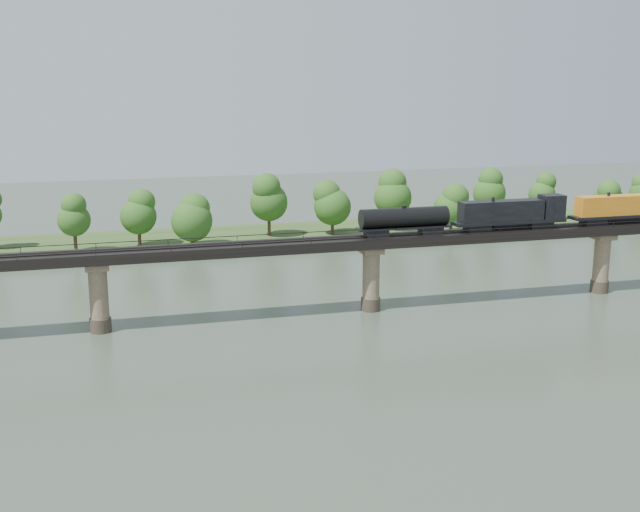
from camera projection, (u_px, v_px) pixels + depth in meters
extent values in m
plane|color=#344032|center=(452.00, 381.00, 94.67)|extent=(400.00, 400.00, 0.00)
cube|color=#2B451B|center=(290.00, 236.00, 174.49)|extent=(300.00, 24.00, 1.60)
cylinder|color=#473A2D|center=(101.00, 325.00, 112.52)|extent=(3.00, 3.00, 2.00)
cylinder|color=#8C765C|center=(99.00, 294.00, 111.52)|extent=(2.60, 2.60, 9.00)
cube|color=#8C765C|center=(97.00, 266.00, 110.63)|extent=(3.20, 3.20, 1.00)
cylinder|color=#473A2D|center=(371.00, 304.00, 122.68)|extent=(3.00, 3.00, 2.00)
cylinder|color=#8C765C|center=(371.00, 275.00, 121.68)|extent=(2.60, 2.60, 9.00)
cube|color=#8C765C|center=(371.00, 250.00, 120.79)|extent=(3.20, 3.20, 1.00)
cylinder|color=#473A2D|center=(599.00, 286.00, 132.84)|extent=(3.00, 3.00, 2.00)
cylinder|color=#8C765C|center=(601.00, 260.00, 131.84)|extent=(2.60, 2.60, 9.00)
cube|color=#8C765C|center=(603.00, 236.00, 130.95)|extent=(3.20, 3.20, 1.00)
cube|color=black|center=(372.00, 242.00, 120.51)|extent=(220.00, 5.00, 1.50)
cube|color=black|center=(373.00, 237.00, 119.62)|extent=(220.00, 0.12, 0.16)
cube|color=black|center=(370.00, 235.00, 121.03)|extent=(220.00, 0.12, 0.16)
cube|color=black|center=(377.00, 235.00, 117.93)|extent=(220.00, 0.10, 0.10)
cube|color=black|center=(367.00, 229.00, 122.45)|extent=(220.00, 0.10, 0.10)
cube|color=black|center=(377.00, 237.00, 118.01)|extent=(0.08, 0.08, 0.70)
cube|color=black|center=(367.00, 231.00, 122.52)|extent=(0.08, 0.08, 0.70)
cylinder|color=#382619|center=(76.00, 244.00, 154.46)|extent=(0.70, 0.70, 3.51)
sphere|color=#214D16|center=(74.00, 220.00, 153.42)|extent=(6.31, 6.31, 6.31)
sphere|color=#214D16|center=(73.00, 205.00, 152.77)|extent=(4.73, 4.73, 4.73)
cylinder|color=#382619|center=(140.00, 238.00, 159.95)|extent=(0.70, 0.70, 3.34)
sphere|color=#214D16|center=(138.00, 216.00, 158.96)|extent=(7.18, 7.18, 7.18)
sphere|color=#214D16|center=(138.00, 203.00, 158.34)|extent=(5.39, 5.39, 5.39)
cylinder|color=#382619|center=(193.00, 240.00, 160.08)|extent=(0.70, 0.70, 2.83)
sphere|color=#214D16|center=(192.00, 221.00, 159.24)|extent=(8.26, 8.26, 8.26)
sphere|color=#214D16|center=(191.00, 209.00, 158.71)|extent=(6.19, 6.19, 6.19)
cylinder|color=#382619|center=(269.00, 227.00, 170.40)|extent=(0.70, 0.70, 3.96)
sphere|color=#214D16|center=(269.00, 202.00, 169.23)|extent=(8.07, 8.07, 8.07)
sphere|color=#214D16|center=(269.00, 187.00, 168.49)|extent=(6.05, 6.05, 6.05)
cylinder|color=#382619|center=(332.00, 227.00, 172.48)|extent=(0.70, 0.70, 3.27)
sphere|color=#214D16|center=(332.00, 207.00, 171.51)|extent=(8.03, 8.03, 8.03)
sphere|color=#214D16|center=(332.00, 194.00, 170.91)|extent=(6.02, 6.02, 6.02)
cylinder|color=#382619|center=(392.00, 221.00, 177.10)|extent=(0.70, 0.70, 3.92)
sphere|color=#214D16|center=(393.00, 198.00, 175.94)|extent=(8.29, 8.29, 8.29)
sphere|color=#214D16|center=(393.00, 183.00, 175.21)|extent=(6.21, 6.21, 6.21)
cylinder|color=#382619|center=(451.00, 226.00, 173.43)|extent=(0.70, 0.70, 3.02)
sphere|color=#214D16|center=(452.00, 208.00, 172.53)|extent=(7.74, 7.74, 7.74)
sphere|color=#214D16|center=(452.00, 196.00, 171.97)|extent=(5.80, 5.80, 5.80)
cylinder|color=#382619|center=(488.00, 215.00, 184.87)|extent=(0.70, 0.70, 3.80)
sphere|color=#214D16|center=(489.00, 193.00, 183.74)|extent=(7.47, 7.47, 7.47)
sphere|color=#214D16|center=(490.00, 180.00, 183.03)|extent=(5.60, 5.60, 5.60)
cylinder|color=#382619|center=(541.00, 213.00, 188.60)|extent=(0.70, 0.70, 3.38)
sphere|color=#214D16|center=(542.00, 194.00, 187.60)|extent=(6.23, 6.23, 6.23)
sphere|color=#214D16|center=(543.00, 182.00, 186.97)|extent=(4.67, 4.67, 4.67)
cylinder|color=#382619|center=(607.00, 216.00, 186.67)|extent=(0.70, 0.70, 2.77)
sphere|color=#214D16|center=(608.00, 200.00, 185.84)|extent=(7.04, 7.04, 7.04)
sphere|color=#214D16|center=(609.00, 190.00, 185.33)|extent=(5.28, 5.28, 5.28)
cube|color=black|center=(593.00, 221.00, 129.86)|extent=(3.92, 2.35, 1.08)
cube|color=black|center=(623.00, 216.00, 131.07)|extent=(18.61, 2.94, 0.49)
cube|color=orange|center=(616.00, 205.00, 130.30)|extent=(13.71, 2.64, 3.13)
cylinder|color=black|center=(622.00, 219.00, 131.19)|extent=(5.88, 1.37, 1.37)
cube|color=black|center=(539.00, 224.00, 127.37)|extent=(3.92, 2.35, 1.08)
cube|color=black|center=(477.00, 228.00, 124.63)|extent=(3.92, 2.35, 1.08)
cube|color=black|center=(509.00, 222.00, 125.85)|extent=(18.61, 2.94, 0.49)
cube|color=black|center=(501.00, 211.00, 125.07)|extent=(13.71, 2.64, 3.13)
cube|color=black|center=(551.00, 206.00, 127.24)|extent=(3.53, 2.94, 3.72)
cylinder|color=black|center=(509.00, 225.00, 125.97)|extent=(5.88, 1.37, 1.37)
cube|color=black|center=(431.00, 230.00, 122.64)|extent=(3.43, 2.15, 1.08)
cube|color=black|center=(376.00, 233.00, 120.40)|extent=(3.43, 2.15, 1.08)
cube|color=black|center=(404.00, 227.00, 121.38)|extent=(14.69, 2.35, 0.29)
cylinder|color=black|center=(404.00, 217.00, 121.03)|extent=(13.71, 2.94, 2.94)
cylinder|color=black|center=(404.00, 207.00, 120.68)|extent=(0.69, 0.69, 0.49)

